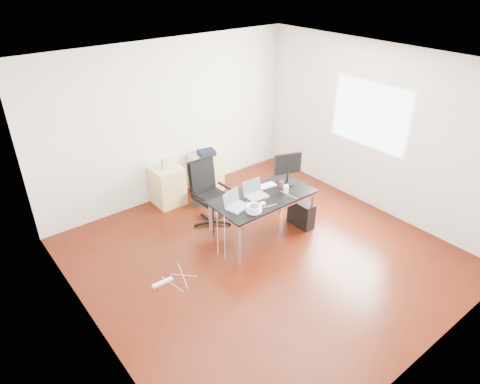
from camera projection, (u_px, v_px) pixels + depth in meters
room_shell at (267, 171)px, 5.77m from camera, size 5.00×5.00×5.00m
desk at (263, 199)px, 6.55m from camera, size 1.60×0.80×0.73m
office_chair at (208, 190)px, 6.96m from camera, size 0.50×0.52×1.08m
filing_cabinet_left at (168, 186)px, 7.61m from camera, size 0.50×0.50×0.70m
filing_cabinet_right at (206, 173)px, 8.06m from camera, size 0.50×0.50×0.70m
pc_tower at (301, 214)px, 7.04m from camera, size 0.21×0.45×0.44m
wastebasket at (199, 197)px, 7.67m from camera, size 0.27×0.27×0.28m
power_strip at (163, 283)px, 5.87m from camera, size 0.30×0.07×0.04m
laptop_left at (236, 204)px, 6.22m from camera, size 0.38×0.32×0.23m
laptop_right at (255, 193)px, 6.51m from camera, size 0.34×0.27×0.23m
monitor at (287, 167)px, 6.77m from camera, size 0.44×0.26×0.51m
keyboard at (263, 187)px, 6.76m from camera, size 0.45×0.20×0.02m
cup_white at (286, 189)px, 6.60m from camera, size 0.11×0.11×0.12m
cup_brown at (281, 184)px, 6.75m from camera, size 0.10×0.10×0.10m
cable_coil at (254, 209)px, 6.10m from camera, size 0.24×0.24×0.11m
power_adapter at (263, 204)px, 6.30m from camera, size 0.09×0.09×0.03m
speaker at (164, 164)px, 7.38m from camera, size 0.09×0.08×0.18m
navy_garment at (207, 153)px, 7.91m from camera, size 0.34×0.30×0.09m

